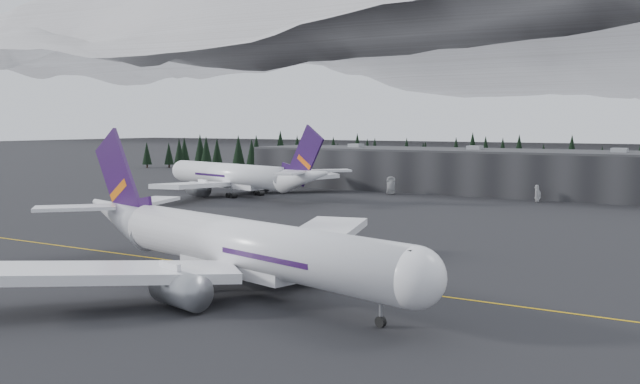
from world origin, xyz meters
The scene contains 8 objects.
ground centered at (0.00, 0.00, 0.00)m, with size 1400.00×1400.00×0.00m, color black.
taxiline centered at (0.00, -2.00, 0.01)m, with size 400.00×0.40×0.02m, color gold.
terminal centered at (0.00, 125.00, 6.30)m, with size 160.00×30.00×12.60m.
treeline centered at (0.00, 162.00, 7.50)m, with size 360.00×20.00×15.00m, color black.
jet_main centered at (4.91, -10.98, 5.51)m, with size 65.28×59.53×19.54m.
jet_parked centered at (-60.82, 78.41, 5.64)m, with size 66.58×60.52×19.99m.
gse_vehicle_a centered at (-27.37, 104.28, 0.72)m, with size 2.39×5.19×1.44m, color silver.
gse_vehicle_b centered at (13.58, 106.18, 0.77)m, with size 1.83×4.54×1.55m, color silver.
Camera 1 is at (60.26, -79.32, 20.12)m, focal length 40.00 mm.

